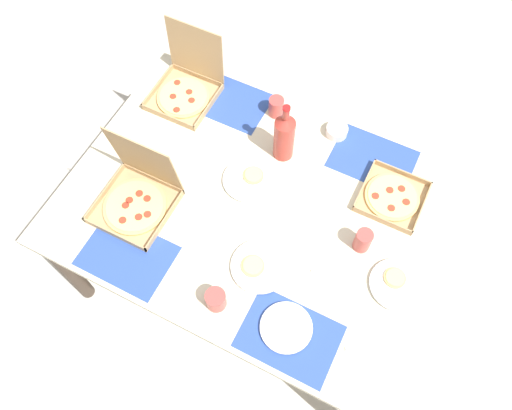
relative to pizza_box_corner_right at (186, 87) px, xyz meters
The scene contains 21 objects.
ground_plane 1.04m from the pizza_box_corner_right, 34.65° to the right, with size 6.00×6.00×0.00m, color beige.
dining_table 0.70m from the pizza_box_corner_right, 34.65° to the right, with size 1.60×1.18×0.73m.
placemat_near_left 0.85m from the pizza_box_corner_right, 76.21° to the right, with size 0.36×0.26×0.00m, color #2D4C9E.
placemat_near_right 1.24m from the pizza_box_corner_right, 41.89° to the right, with size 0.36×0.26×0.00m, color #2D4C9E.
placemat_far_left 0.21m from the pizza_box_corner_right, 13.70° to the left, with size 0.36×0.26×0.00m, color #2D4C9E.
placemat_far_right 0.93m from the pizza_box_corner_right, ahead, with size 0.36×0.26×0.00m, color #2D4C9E.
pizza_box_corner_right is the anchor object (origin of this frame).
pizza_box_center 0.61m from the pizza_box_corner_right, 79.11° to the right, with size 0.30×0.31×0.34m.
pizza_box_edge_far 1.07m from the pizza_box_corner_right, ahead, with size 0.26×0.26×0.04m.
plate_far_right 1.21m from the pizza_box_corner_right, 41.89° to the right, with size 0.20×0.20×0.02m.
plate_middle 1.30m from the pizza_box_corner_right, 20.77° to the right, with size 0.22×0.22×0.03m.
plate_far_left 0.57m from the pizza_box_corner_right, 31.53° to the right, with size 0.22×0.22×0.03m.
plate_near_right 0.95m from the pizza_box_corner_right, 42.16° to the right, with size 0.23×0.23×0.03m.
soda_bottle 0.57m from the pizza_box_corner_right, 10.41° to the right, with size 0.09×0.09×0.32m.
cup_red 1.09m from the pizza_box_corner_right, 19.64° to the right, with size 0.07×0.07×0.11m, color #BF4742.
cup_spare 1.04m from the pizza_box_corner_right, 53.53° to the right, with size 0.08×0.08×0.09m, color #BF4742.
cup_dark 0.44m from the pizza_box_corner_right, 11.26° to the left, with size 0.07×0.07×0.10m, color #BF4742.
condiment_bowl 0.73m from the pizza_box_corner_right, ahead, with size 0.10×0.10×0.05m, color white.
knife_by_far_left 0.35m from the pizza_box_corner_right, 47.86° to the right, with size 0.21×0.02×0.01m, color #B7B7BC.
knife_by_near_right 1.42m from the pizza_box_corner_right, 30.97° to the right, with size 0.21×0.02×0.01m, color #B7B7BC.
knife_by_far_right 1.15m from the pizza_box_corner_right, 30.04° to the right, with size 0.21×0.02×0.01m, color #B7B7BC.
Camera 1 is at (0.46, -0.91, 2.65)m, focal length 36.09 mm.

